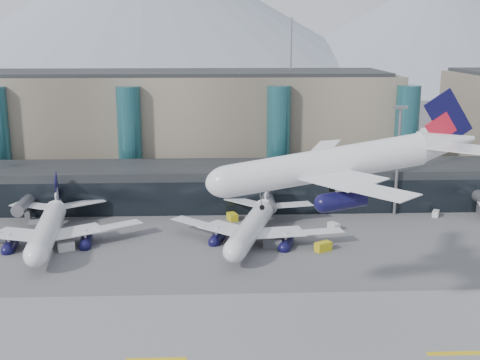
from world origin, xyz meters
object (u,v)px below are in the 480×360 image
(veh_a, at_px, (66,246))
(veh_c, at_px, (273,243))
(veh_g, at_px, (334,226))
(veh_h, at_px, (323,247))
(jet_parked_mid, at_px, (255,217))
(veh_f, at_px, (34,226))
(veh_b, at_px, (232,217))
(lightmast_mid, at_px, (398,154))
(jet_parked_left, at_px, (49,218))
(hero_jet, at_px, (352,153))
(veh_d, at_px, (436,213))

(veh_a, distance_m, veh_c, 40.84)
(veh_g, height_order, veh_h, veh_h)
(jet_parked_mid, relative_size, veh_f, 10.30)
(veh_b, bearing_deg, jet_parked_mid, -179.99)
(lightmast_mid, bearing_deg, veh_b, -175.30)
(lightmast_mid, bearing_deg, jet_parked_left, -168.55)
(lightmast_mid, distance_m, veh_g, 23.94)
(hero_jet, height_order, jet_parked_left, hero_jet)
(veh_c, xyz_separation_m, veh_d, (39.90, 19.28, -0.32))
(jet_parked_mid, relative_size, veh_a, 12.42)
(veh_d, relative_size, veh_h, 0.76)
(veh_c, distance_m, veh_h, 9.95)
(veh_f, bearing_deg, veh_d, -92.64)
(lightmast_mid, relative_size, hero_jet, 0.66)
(lightmast_mid, relative_size, veh_c, 6.91)
(hero_jet, xyz_separation_m, veh_f, (-57.82, 46.66, -24.91))
(jet_parked_mid, xyz_separation_m, veh_d, (43.10, 13.50, -3.99))
(veh_d, distance_m, veh_f, 90.84)
(jet_parked_mid, relative_size, veh_g, 14.54)
(lightmast_mid, distance_m, veh_b, 40.77)
(jet_parked_mid, distance_m, veh_d, 45.34)
(lightmast_mid, relative_size, jet_parked_left, 0.65)
(veh_a, distance_m, veh_h, 50.57)
(jet_parked_left, bearing_deg, veh_g, -92.74)
(hero_jet, bearing_deg, veh_a, 141.14)
(veh_a, distance_m, veh_f, 15.71)
(jet_parked_left, xyz_separation_m, veh_f, (-5.29, 6.37, -3.75))
(jet_parked_left, bearing_deg, veh_d, -88.28)
(lightmast_mid, height_order, veh_h, lightmast_mid)
(jet_parked_left, bearing_deg, veh_h, -105.69)
(veh_f, relative_size, veh_h, 1.15)
(veh_d, height_order, veh_h, veh_h)
(veh_d, bearing_deg, veh_b, 119.08)
(veh_d, xyz_separation_m, veh_g, (-25.66, -8.75, 0.07))
(veh_d, distance_m, veh_h, 37.17)
(jet_parked_mid, relative_size, veh_c, 10.45)
(veh_c, xyz_separation_m, veh_h, (9.67, -2.34, -0.13))
(veh_c, distance_m, veh_f, 52.12)
(hero_jet, bearing_deg, lightmast_mid, 63.85)
(hero_jet, height_order, jet_parked_mid, hero_jet)
(veh_a, xyz_separation_m, veh_g, (55.09, 10.55, -0.10))
(hero_jet, xyz_separation_m, jet_parked_mid, (-10.35, 40.21, -21.26))
(veh_b, relative_size, veh_h, 0.89)
(veh_c, height_order, veh_g, veh_c)
(hero_jet, height_order, veh_b, hero_jet)
(veh_b, bearing_deg, veh_d, -108.20)
(veh_h, bearing_deg, veh_g, 40.22)
(veh_h, bearing_deg, lightmast_mid, 18.08)
(hero_jet, distance_m, veh_c, 43.10)
(hero_jet, bearing_deg, veh_d, 55.40)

